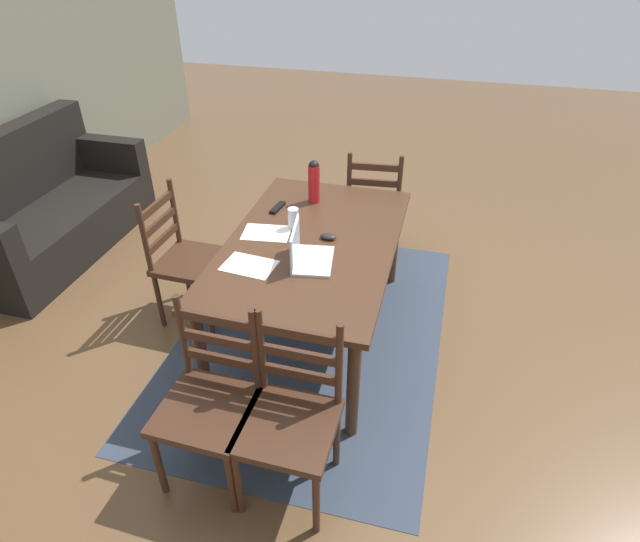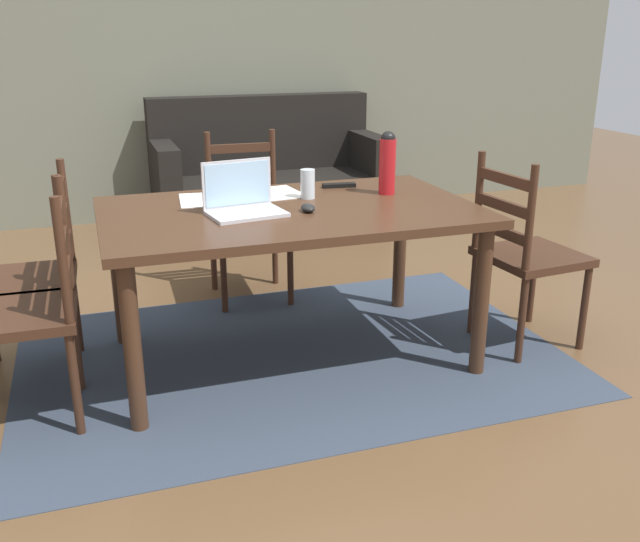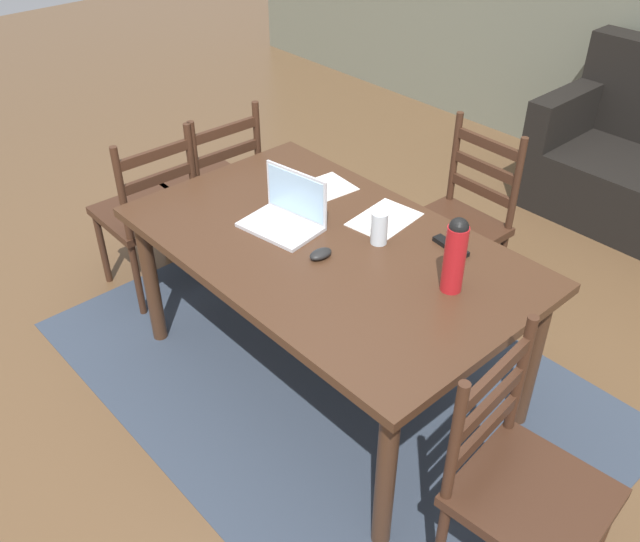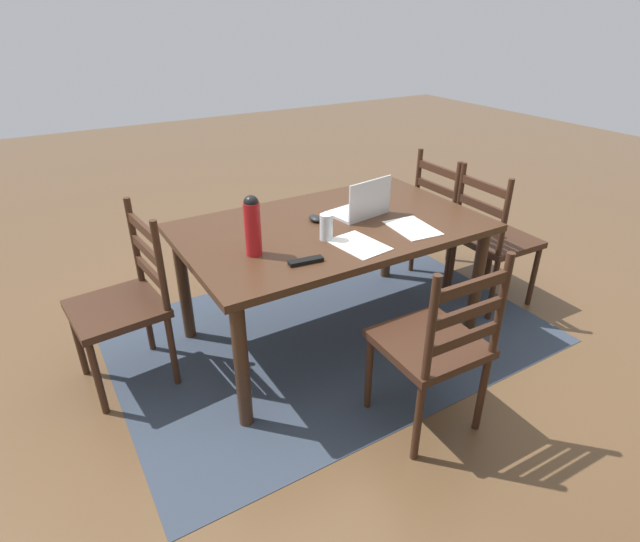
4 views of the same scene
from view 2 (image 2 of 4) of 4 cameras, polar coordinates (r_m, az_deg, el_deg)
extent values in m
plane|color=brown|center=(3.44, -2.27, -6.88)|extent=(14.00, 14.00, 0.00)
cube|color=#333D4C|center=(3.44, -2.27, -6.83)|extent=(2.55, 1.73, 0.01)
cube|color=#6B6D5B|center=(5.97, -10.86, 17.24)|extent=(8.00, 0.12, 2.70)
cube|color=#422819|center=(3.20, -2.44, 4.79)|extent=(1.68, 1.02, 0.04)
cylinder|color=#422819|center=(2.80, -14.95, -6.07)|extent=(0.07, 0.07, 0.70)
cylinder|color=#422819|center=(3.23, 12.94, -2.42)|extent=(0.07, 0.07, 0.70)
cylinder|color=#422819|center=(3.60, -16.03, -0.45)|extent=(0.07, 0.07, 0.70)
cylinder|color=#422819|center=(3.95, 6.50, 1.90)|extent=(0.07, 0.07, 0.70)
cube|color=#3D2316|center=(4.05, -5.75, 3.87)|extent=(0.45, 0.45, 0.04)
cylinder|color=#3D2316|center=(3.98, -2.42, 0.14)|extent=(0.04, 0.04, 0.43)
cylinder|color=#3D2316|center=(3.91, -7.81, -0.38)|extent=(0.04, 0.04, 0.43)
cylinder|color=#3D2316|center=(4.34, -3.68, 1.70)|extent=(0.04, 0.04, 0.43)
cylinder|color=#3D2316|center=(4.27, -8.65, 1.24)|extent=(0.04, 0.04, 0.43)
cylinder|color=#3D2316|center=(4.23, -3.85, 8.03)|extent=(0.04, 0.04, 0.50)
cylinder|color=#3D2316|center=(4.16, -9.00, 7.66)|extent=(0.04, 0.04, 0.50)
cube|color=#3D2316|center=(4.21, -6.35, 6.52)|extent=(0.36, 0.04, 0.05)
cube|color=#3D2316|center=(4.18, -6.42, 8.19)|extent=(0.36, 0.04, 0.05)
cube|color=#3D2316|center=(4.16, -6.48, 9.88)|extent=(0.36, 0.04, 0.05)
cube|color=#3D2316|center=(3.59, 16.80, 1.14)|extent=(0.48, 0.48, 0.04)
cylinder|color=#3D2316|center=(3.92, 16.82, -1.00)|extent=(0.04, 0.04, 0.43)
cylinder|color=#3D2316|center=(3.67, 20.63, -2.84)|extent=(0.04, 0.04, 0.43)
cylinder|color=#3D2316|center=(3.69, 12.32, -1.85)|extent=(0.04, 0.04, 0.43)
cylinder|color=#3D2316|center=(3.42, 16.03, -3.89)|extent=(0.04, 0.04, 0.43)
cylinder|color=#3D2316|center=(3.55, 12.73, 5.47)|extent=(0.04, 0.04, 0.50)
cylinder|color=#3D2316|center=(3.26, 16.67, 3.95)|extent=(0.04, 0.04, 0.50)
cube|color=#3D2316|center=(3.43, 14.48, 3.13)|extent=(0.06, 0.36, 0.05)
cube|color=#3D2316|center=(3.40, 14.65, 5.15)|extent=(0.06, 0.36, 0.05)
cube|color=#3D2316|center=(3.37, 14.83, 7.21)|extent=(0.06, 0.36, 0.05)
cube|color=#3D2316|center=(3.37, -22.91, -0.78)|extent=(0.45, 0.45, 0.04)
cylinder|color=#3D2316|center=(3.25, -19.33, -5.46)|extent=(0.04, 0.04, 0.43)
cylinder|color=#3D2316|center=(3.61, -19.19, -3.03)|extent=(0.04, 0.04, 0.43)
cylinder|color=#3D2316|center=(3.09, -20.12, 2.78)|extent=(0.04, 0.04, 0.50)
cylinder|color=#3D2316|center=(3.46, -19.89, 4.45)|extent=(0.04, 0.04, 0.50)
cube|color=#3D2316|center=(3.30, -19.80, 1.99)|extent=(0.03, 0.36, 0.05)
cube|color=#3D2316|center=(3.27, -20.05, 4.08)|extent=(0.03, 0.36, 0.05)
cube|color=#3D2316|center=(3.24, -20.30, 6.22)|extent=(0.03, 0.36, 0.05)
cube|color=#3D2316|center=(2.98, -23.33, -3.32)|extent=(0.45, 0.45, 0.04)
cylinder|color=#3D2316|center=(2.88, -19.24, -8.67)|extent=(0.04, 0.04, 0.43)
cylinder|color=#3D2316|center=(3.23, -19.17, -5.63)|extent=(0.04, 0.04, 0.43)
cylinder|color=#3D2316|center=(2.70, -20.13, 0.52)|extent=(0.04, 0.04, 0.50)
cylinder|color=#3D2316|center=(3.07, -19.96, 2.66)|extent=(0.04, 0.04, 0.50)
cube|color=#3D2316|center=(2.91, -19.82, -0.22)|extent=(0.03, 0.36, 0.05)
cube|color=#3D2316|center=(2.88, -20.10, 2.13)|extent=(0.03, 0.36, 0.05)
cube|color=#3D2316|center=(2.85, -20.38, 4.54)|extent=(0.03, 0.36, 0.05)
cube|color=black|center=(5.69, -4.04, 5.74)|extent=(1.80, 0.80, 0.40)
cube|color=black|center=(5.88, -4.92, 11.12)|extent=(1.80, 0.20, 0.60)
cube|color=black|center=(5.88, 3.74, 9.66)|extent=(0.16, 0.80, 0.30)
cube|color=black|center=(5.47, -12.54, 8.55)|extent=(0.16, 0.80, 0.30)
cube|color=silver|center=(3.07, -5.96, 4.65)|extent=(0.35, 0.27, 0.02)
cube|color=silver|center=(3.14, -6.76, 7.06)|extent=(0.32, 0.06, 0.21)
cube|color=#A5CCEA|center=(3.14, -6.72, 7.04)|extent=(0.29, 0.05, 0.19)
cylinder|color=red|center=(3.46, 5.48, 8.43)|extent=(0.08, 0.08, 0.27)
sphere|color=black|center=(3.44, 5.55, 10.62)|extent=(0.07, 0.07, 0.07)
cylinder|color=silver|center=(3.36, -1.01, 7.07)|extent=(0.07, 0.07, 0.14)
ellipsoid|color=black|center=(3.12, -0.98, 5.14)|extent=(0.07, 0.10, 0.03)
cube|color=black|center=(3.61, 1.55, 6.96)|extent=(0.17, 0.07, 0.02)
cube|color=white|center=(3.48, -3.40, 6.34)|extent=(0.25, 0.32, 0.00)
cube|color=white|center=(3.38, -9.50, 5.71)|extent=(0.24, 0.32, 0.00)
camera|label=1|loc=(3.03, -65.28, 26.93)|focal=29.80mm
camera|label=3|loc=(3.02, 48.43, 28.11)|focal=38.59mm
camera|label=4|loc=(5.66, 5.33, 22.19)|focal=28.23mm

